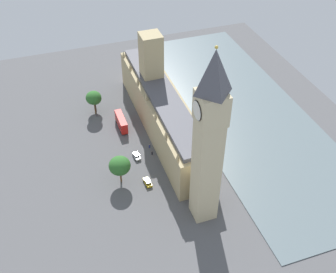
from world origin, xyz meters
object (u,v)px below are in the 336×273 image
(double_decker_bus_by_river_gate, at_px, (121,122))
(car_yellow_cab_leading, at_px, (148,182))
(plane_tree_corner, at_px, (94,99))
(parliament_building, at_px, (161,108))
(car_white_trailing, at_px, (137,156))
(pedestrian_near_tower, at_px, (152,153))
(plane_tree_kerbside, at_px, (94,98))
(clock_tower, at_px, (209,140))
(plane_tree_under_trees, at_px, (120,166))
(pedestrian_opposite_hall, at_px, (149,146))
(street_lamp_midblock, at_px, (96,106))

(double_decker_bus_by_river_gate, relative_size, car_yellow_cab_leading, 2.41)
(plane_tree_corner, bearing_deg, parliament_building, 140.03)
(car_white_trailing, xyz_separation_m, pedestrian_near_tower, (-5.56, 0.21, -0.16))
(pedestrian_near_tower, distance_m, plane_tree_kerbside, 33.80)
(clock_tower, distance_m, car_white_trailing, 42.95)
(clock_tower, height_order, plane_tree_under_trees, clock_tower)
(parliament_building, relative_size, pedestrian_opposite_hall, 42.80)
(plane_tree_kerbside, bearing_deg, clock_tower, 109.19)
(car_yellow_cab_leading, relative_size, plane_tree_corner, 0.53)
(parliament_building, relative_size, double_decker_bus_by_river_gate, 6.85)
(car_white_trailing, relative_size, plane_tree_corner, 0.51)
(plane_tree_corner, bearing_deg, plane_tree_kerbside, 76.10)
(parliament_building, distance_m, plane_tree_under_trees, 31.60)
(pedestrian_near_tower, xyz_separation_m, plane_tree_corner, (13.54, -32.06, 5.04))
(parliament_building, xyz_separation_m, plane_tree_under_trees, (21.50, 23.10, -1.69))
(plane_tree_under_trees, bearing_deg, street_lamp_midblock, -89.16)
(car_white_trailing, xyz_separation_m, plane_tree_kerbside, (8.51, -29.73, 6.78))
(plane_tree_kerbside, height_order, street_lamp_midblock, plane_tree_kerbside)
(parliament_building, xyz_separation_m, clock_tower, (1.35, 43.81, 20.10))
(double_decker_bus_by_river_gate, height_order, pedestrian_opposite_hall, double_decker_bus_by_river_gate)
(clock_tower, xyz_separation_m, street_lamp_midblock, (20.70, -58.00, -24.14))
(double_decker_bus_by_river_gate, distance_m, plane_tree_under_trees, 28.82)
(car_yellow_cab_leading, bearing_deg, pedestrian_opposite_hall, 67.24)
(plane_tree_under_trees, bearing_deg, clock_tower, 134.22)
(car_white_trailing, xyz_separation_m, street_lamp_midblock, (8.38, -27.90, 3.91))
(car_yellow_cab_leading, bearing_deg, double_decker_bus_by_river_gate, 87.61)
(clock_tower, xyz_separation_m, car_yellow_cab_leading, (12.30, -16.79, -28.05))
(pedestrian_near_tower, bearing_deg, plane_tree_corner, 59.70)
(double_decker_bus_by_river_gate, height_order, plane_tree_under_trees, plane_tree_under_trees)
(car_white_trailing, xyz_separation_m, plane_tree_under_trees, (7.83, 9.40, 6.27))
(double_decker_bus_by_river_gate, distance_m, street_lamp_midblock, 12.50)
(clock_tower, height_order, plane_tree_corner, clock_tower)
(car_white_trailing, relative_size, street_lamp_midblock, 0.60)
(parliament_building, distance_m, clock_tower, 48.22)
(plane_tree_under_trees, bearing_deg, plane_tree_kerbside, -89.01)
(street_lamp_midblock, bearing_deg, plane_tree_kerbside, -85.84)
(plane_tree_corner, xyz_separation_m, street_lamp_midblock, (0.39, 3.95, -0.97))
(double_decker_bus_by_river_gate, height_order, pedestrian_near_tower, double_decker_bus_by_river_gate)
(double_decker_bus_by_river_gate, xyz_separation_m, car_yellow_cab_leading, (-0.84, 31.50, -1.75))
(pedestrian_near_tower, bearing_deg, car_yellow_cab_leading, -166.10)
(plane_tree_kerbside, xyz_separation_m, street_lamp_midblock, (-0.13, 1.83, -2.87))
(plane_tree_under_trees, height_order, plane_tree_kerbside, plane_tree_kerbside)
(pedestrian_opposite_hall, distance_m, pedestrian_near_tower, 3.69)
(clock_tower, height_order, car_yellow_cab_leading, clock_tower)
(car_white_trailing, bearing_deg, pedestrian_near_tower, 172.48)
(pedestrian_opposite_hall, bearing_deg, plane_tree_under_trees, -44.02)
(parliament_building, bearing_deg, plane_tree_under_trees, 47.05)
(car_yellow_cab_leading, xyz_separation_m, pedestrian_opposite_hall, (-5.73, -16.79, -0.13))
(plane_tree_corner, distance_m, street_lamp_midblock, 4.09)
(parliament_building, height_order, car_white_trailing, parliament_building)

